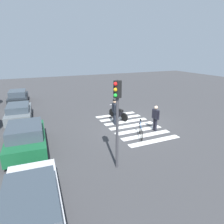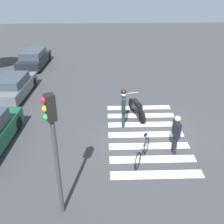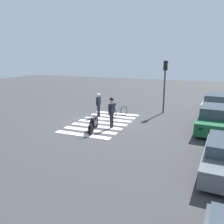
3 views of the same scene
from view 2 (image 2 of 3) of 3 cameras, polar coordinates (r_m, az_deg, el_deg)
ground_plane at (r=12.13m, az=7.34°, el=-4.83°), size 60.00×60.00×0.00m
police_motorcycle at (r=13.38m, az=5.37°, el=0.85°), size 2.08×0.78×1.03m
leaning_bicycle at (r=10.37m, az=6.53°, el=-8.55°), size 1.62×0.80×1.00m
officer_on_foot at (r=12.16m, az=2.48°, el=1.52°), size 0.70×0.25×1.89m
officer_by_motorcycle at (r=10.67m, az=13.65°, el=-4.29°), size 0.68×0.24×1.70m
crosswalk_stripes at (r=12.13m, az=7.34°, el=-4.82°), size 5.85×3.40×0.01m
car_grey_coupe at (r=16.59m, az=-20.55°, el=5.21°), size 4.13×1.93×1.26m
car_black_suv at (r=21.73m, az=-16.50°, el=11.02°), size 4.15×1.95×1.30m
traffic_light_pole at (r=7.09m, az=-12.49°, el=-5.75°), size 0.32×0.36×3.93m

